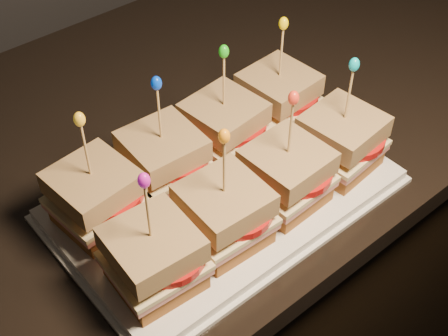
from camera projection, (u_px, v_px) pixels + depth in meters
cabinet at (209, 298)px, 1.23m from camera, size 2.57×0.61×0.90m
granite_slab at (204, 115)px, 0.91m from camera, size 2.61×0.65×0.03m
platter at (224, 195)px, 0.76m from camera, size 0.39×0.24×0.02m
platter_rim at (224, 199)px, 0.76m from camera, size 0.40×0.25×0.01m
sandwich_0_bread_bot at (99, 213)px, 0.71m from camera, size 0.09×0.09×0.02m
sandwich_0_ham at (97, 204)px, 0.70m from camera, size 0.10×0.09×0.01m
sandwich_0_cheese at (96, 199)px, 0.69m from camera, size 0.10×0.10×0.01m
sandwich_0_tomato at (107, 193)px, 0.69m from camera, size 0.08×0.08×0.01m
sandwich_0_bread_top at (93, 183)px, 0.67m from camera, size 0.09×0.09×0.03m
sandwich_0_pick at (86, 153)px, 0.64m from camera, size 0.00×0.00×0.09m
sandwich_0_frill at (79, 119)px, 0.61m from camera, size 0.01×0.01×0.02m
sandwich_1_bread_bot at (165, 176)px, 0.75m from camera, size 0.09×0.09×0.02m
sandwich_1_ham at (164, 167)px, 0.74m from camera, size 0.09×0.09×0.01m
sandwich_1_cheese at (164, 163)px, 0.74m from camera, size 0.10×0.09×0.01m
sandwich_1_tomato at (175, 156)px, 0.73m from camera, size 0.08×0.08×0.01m
sandwich_1_bread_top at (162, 146)px, 0.72m from camera, size 0.09×0.09×0.03m
sandwich_1_pick at (159, 116)px, 0.69m from camera, size 0.00×0.00×0.09m
sandwich_1_frill at (156, 83)px, 0.66m from camera, size 0.01×0.01×0.02m
sandwich_2_bread_bot at (224, 143)px, 0.79m from camera, size 0.09×0.09×0.02m
sandwich_2_ham at (224, 134)px, 0.78m from camera, size 0.10×0.10×0.01m
sandwich_2_cheese at (224, 130)px, 0.78m from camera, size 0.10×0.10×0.01m
sandwich_2_tomato at (234, 124)px, 0.78m from camera, size 0.08×0.08×0.01m
sandwich_2_bread_top at (224, 113)px, 0.76m from camera, size 0.09×0.09×0.03m
sandwich_2_pick at (224, 84)px, 0.73m from camera, size 0.00×0.00×0.09m
sandwich_2_frill at (224, 51)px, 0.70m from camera, size 0.01×0.01×0.02m
sandwich_3_bread_bot at (277, 114)px, 0.84m from camera, size 0.09×0.09×0.02m
sandwich_3_ham at (277, 105)px, 0.83m from camera, size 0.10×0.09×0.01m
sandwich_3_cheese at (278, 100)px, 0.82m from camera, size 0.10×0.09×0.01m
sandwich_3_tomato at (288, 94)px, 0.82m from camera, size 0.08×0.08×0.01m
sandwich_3_bread_top at (279, 84)px, 0.80m from camera, size 0.09×0.09×0.03m
sandwich_3_pick at (281, 55)px, 0.77m from camera, size 0.00×0.00×0.09m
sandwich_3_frill at (284, 23)px, 0.74m from camera, size 0.01×0.01×0.02m
sandwich_4_bread_bot at (156, 274)px, 0.65m from camera, size 0.09×0.09×0.02m
sandwich_4_ham at (155, 265)px, 0.64m from camera, size 0.09×0.09×0.01m
sandwich_4_cheese at (154, 261)px, 0.63m from camera, size 0.10×0.09×0.01m
sandwich_4_tomato at (167, 254)px, 0.63m from camera, size 0.08×0.08×0.01m
sandwich_4_bread_top at (152, 244)px, 0.61m from camera, size 0.09×0.09×0.03m
sandwich_4_pick at (148, 214)px, 0.58m from camera, size 0.00×0.00×0.09m
sandwich_4_frill at (144, 181)px, 0.55m from camera, size 0.01×0.01×0.02m
sandwich_5_bread_bot at (224, 230)px, 0.69m from camera, size 0.08×0.08×0.02m
sandwich_5_ham at (224, 221)px, 0.68m from camera, size 0.09×0.09×0.01m
sandwich_5_cheese at (224, 217)px, 0.67m from camera, size 0.09×0.09×0.01m
sandwich_5_tomato at (236, 210)px, 0.67m from camera, size 0.08×0.08×0.01m
sandwich_5_bread_top at (224, 200)px, 0.66m from camera, size 0.09×0.09×0.03m
sandwich_5_pick at (224, 170)px, 0.63m from camera, size 0.00×0.00×0.09m
sandwich_5_frill at (224, 136)px, 0.59m from camera, size 0.01×0.01×0.02m
sandwich_6_bread_bot at (284, 191)px, 0.73m from camera, size 0.09×0.09×0.02m
sandwich_6_ham at (285, 182)px, 0.72m from camera, size 0.09×0.09×0.01m
sandwich_6_cheese at (286, 178)px, 0.72m from camera, size 0.10×0.09×0.01m
sandwich_6_tomato at (297, 171)px, 0.71m from camera, size 0.08×0.08×0.01m
sandwich_6_bread_top at (287, 161)px, 0.70m from camera, size 0.09×0.09×0.03m
sandwich_6_pick at (290, 131)px, 0.67m from camera, size 0.00×0.00×0.09m
sandwich_6_frill at (294, 98)px, 0.64m from camera, size 0.01×0.01×0.02m
sandwich_7_bread_bot at (338, 157)px, 0.78m from camera, size 0.09×0.09×0.02m
sandwich_7_ham at (340, 148)px, 0.76m from camera, size 0.10×0.09×0.01m
sandwich_7_cheese at (341, 143)px, 0.76m from camera, size 0.10×0.10×0.01m
sandwich_7_tomato at (352, 137)px, 0.76m from camera, size 0.08×0.08×0.01m
sandwich_7_bread_top at (343, 127)px, 0.74m from camera, size 0.09×0.09×0.03m
sandwich_7_pick at (349, 97)px, 0.71m from camera, size 0.00×0.00×0.09m
sandwich_7_frill at (354, 65)px, 0.68m from camera, size 0.01×0.01×0.02m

